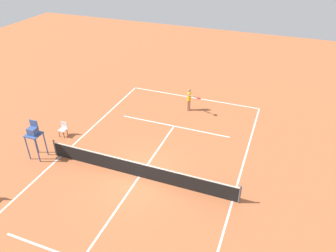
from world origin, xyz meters
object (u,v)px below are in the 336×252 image
(tennis_ball, at_px, (175,118))
(courtside_chair_mid, at_px, (63,128))
(umpire_chair, at_px, (34,134))
(player_serving, at_px, (189,98))

(tennis_ball, height_order, courtside_chair_mid, courtside_chair_mid)
(umpire_chair, bearing_deg, tennis_ball, -130.74)
(player_serving, bearing_deg, umpire_chair, -19.08)
(player_serving, distance_m, tennis_ball, 1.91)
(player_serving, height_order, umpire_chair, umpire_chair)
(tennis_ball, distance_m, umpire_chair, 9.31)
(tennis_ball, bearing_deg, umpire_chair, 49.26)
(tennis_ball, relative_size, courtside_chair_mid, 0.07)
(tennis_ball, height_order, umpire_chair, umpire_chair)
(player_serving, relative_size, tennis_ball, 25.03)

